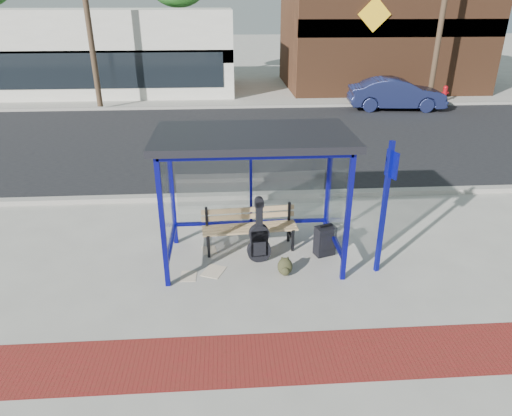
{
  "coord_description": "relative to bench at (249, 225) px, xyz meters",
  "views": [
    {
      "loc": [
        -0.44,
        -7.34,
        4.42
      ],
      "look_at": [
        0.06,
        0.2,
        0.96
      ],
      "focal_mm": 32.0,
      "sensor_mm": 36.0,
      "label": 1
    }
  ],
  "objects": [
    {
      "name": "utility_pole_west",
      "position": [
        -5.95,
        12.94,
        3.62
      ],
      "size": [
        1.6,
        0.24,
        8.0
      ],
      "color": "#4C3826",
      "rests_on": "ground"
    },
    {
      "name": "far_sidewalk",
      "position": [
        0.05,
        14.54,
        -0.48
      ],
      "size": [
        60.0,
        4.0,
        0.01
      ],
      "primitive_type": "cube",
      "color": "#B2ADA0",
      "rests_on": "ground"
    },
    {
      "name": "newspaper_b",
      "position": [
        -1.12,
        -0.96,
        -0.48
      ],
      "size": [
        0.29,
        0.36,
        0.01
      ],
      "primitive_type": "cube",
      "rotation": [
        0.0,
        0.0,
        -1.6
      ],
      "color": "white",
      "rests_on": "ground"
    },
    {
      "name": "storefront_brown",
      "position": [
        8.05,
        18.03,
        2.72
      ],
      "size": [
        10.0,
        7.08,
        6.4
      ],
      "color": "#59331E",
      "rests_on": "ground"
    },
    {
      "name": "guitar_bag",
      "position": [
        0.15,
        -0.52,
        -0.04
      ],
      "size": [
        0.45,
        0.17,
        1.21
      ],
      "rotation": [
        0.0,
        0.0,
        0.11
      ],
      "color": "black",
      "rests_on": "ground"
    },
    {
      "name": "fire_hydrant",
      "position": [
        10.01,
        13.44,
        -0.08
      ],
      "size": [
        0.32,
        0.22,
        0.74
      ],
      "rotation": [
        0.0,
        0.0,
        0.04
      ],
      "color": "#9F0B12",
      "rests_on": "ground"
    },
    {
      "name": "storefront_white",
      "position": [
        -8.95,
        17.52,
        1.52
      ],
      "size": [
        18.0,
        6.04,
        4.0
      ],
      "color": "silver",
      "rests_on": "ground"
    },
    {
      "name": "suitcase",
      "position": [
        1.4,
        -0.38,
        -0.19
      ],
      "size": [
        0.42,
        0.34,
        0.64
      ],
      "rotation": [
        0.0,
        0.0,
        0.32
      ],
      "color": "black",
      "rests_on": "ground"
    },
    {
      "name": "parked_car",
      "position": [
        7.07,
        11.89,
        0.19
      ],
      "size": [
        4.22,
        1.82,
        1.35
      ],
      "primitive_type": "imported",
      "rotation": [
        0.0,
        0.0,
        1.47
      ],
      "color": "#1A214B",
      "rests_on": "ground"
    },
    {
      "name": "curb_far",
      "position": [
        0.05,
        12.64,
        -0.42
      ],
      "size": [
        60.0,
        0.25,
        0.12
      ],
      "primitive_type": "cube",
      "color": "gray",
      "rests_on": "ground"
    },
    {
      "name": "street_asphalt",
      "position": [
        0.05,
        7.54,
        -0.48
      ],
      "size": [
        60.0,
        10.0,
        0.0
      ],
      "primitive_type": "cube",
      "color": "black",
      "rests_on": "ground"
    },
    {
      "name": "brick_paver_strip",
      "position": [
        0.05,
        -3.06,
        -0.48
      ],
      "size": [
        60.0,
        1.0,
        0.01
      ],
      "primitive_type": "cube",
      "color": "maroon",
      "rests_on": "ground"
    },
    {
      "name": "utility_pole_east",
      "position": [
        9.05,
        12.94,
        3.62
      ],
      "size": [
        1.6,
        0.24,
        8.0
      ],
      "color": "#4C3826",
      "rests_on": "ground"
    },
    {
      "name": "ground",
      "position": [
        0.05,
        -0.46,
        -0.48
      ],
      "size": [
        120.0,
        120.0,
        0.0
      ],
      "primitive_type": "plane",
      "color": "#B2ADA0",
      "rests_on": "ground"
    },
    {
      "name": "newspaper_c",
      "position": [
        -0.79,
        -0.06,
        -0.48
      ],
      "size": [
        0.32,
        0.38,
        0.01
      ],
      "primitive_type": "cube",
      "rotation": [
        0.0,
        0.0,
        1.76
      ],
      "color": "white",
      "rests_on": "ground"
    },
    {
      "name": "sign_post",
      "position": [
        2.23,
        -0.99,
        0.87
      ],
      "size": [
        0.14,
        0.29,
        2.4
      ],
      "rotation": [
        0.0,
        0.0,
        0.32
      ],
      "color": "#0C118D",
      "rests_on": "ground"
    },
    {
      "name": "backpack",
      "position": [
        0.57,
        -1.02,
        -0.33
      ],
      "size": [
        0.28,
        0.26,
        0.32
      ],
      "rotation": [
        0.0,
        0.0,
        -0.07
      ],
      "color": "#2A2A17",
      "rests_on": "ground"
    },
    {
      "name": "bench",
      "position": [
        0.0,
        0.0,
        0.0
      ],
      "size": [
        1.84,
        0.58,
        0.85
      ],
      "rotation": [
        0.0,
        0.0,
        0.08
      ],
      "color": "black",
      "rests_on": "ground"
    },
    {
      "name": "newspaper_a",
      "position": [
        -0.68,
        -0.83,
        -0.48
      ],
      "size": [
        0.48,
        0.52,
        0.01
      ],
      "primitive_type": "cube",
      "rotation": [
        0.0,
        0.0,
        1.16
      ],
      "color": "white",
      "rests_on": "ground"
    },
    {
      "name": "curb_near",
      "position": [
        0.05,
        2.44,
        -0.42
      ],
      "size": [
        60.0,
        0.25,
        0.12
      ],
      "primitive_type": "cube",
      "color": "gray",
      "rests_on": "ground"
    },
    {
      "name": "bus_shelter",
      "position": [
        0.05,
        -0.39,
        1.59
      ],
      "size": [
        3.3,
        1.8,
        2.42
      ],
      "color": "#0B0C80",
      "rests_on": "ground"
    }
  ]
}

